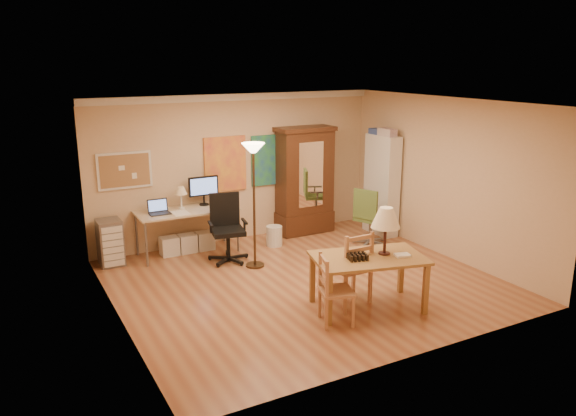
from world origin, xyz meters
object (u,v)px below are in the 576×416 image
computer_desk (189,226)px  office_chair_black (228,243)px  armoire (305,187)px  office_chair_green (369,229)px  dining_table (375,246)px  bookshelf (382,185)px

computer_desk → office_chair_black: size_ratio=1.52×
office_chair_black → armoire: size_ratio=0.55×
office_chair_green → armoire: size_ratio=0.51×
dining_table → armoire: (0.89, 3.43, 0.02)m
office_chair_green → armoire: armoire is taller
office_chair_green → dining_table: bearing=-125.2°
computer_desk → office_chair_black: (0.44, -0.72, -0.17)m
computer_desk → armoire: size_ratio=0.84×
office_chair_black → office_chair_green: size_ratio=1.07×
computer_desk → office_chair_black: 0.86m
bookshelf → office_chair_green: bearing=-142.1°
armoire → bookshelf: armoire is taller
dining_table → computer_desk: size_ratio=0.96×
dining_table → bookshelf: (2.15, 2.67, 0.07)m
computer_desk → office_chair_green: bearing=-20.7°
dining_table → armoire: armoire is taller
computer_desk → bookshelf: 3.74m
bookshelf → computer_desk: bearing=169.4°
computer_desk → bookshelf: bearing=-10.6°
computer_desk → office_chair_green: size_ratio=1.63×
computer_desk → armoire: armoire is taller
dining_table → computer_desk: (-1.49, 3.35, -0.40)m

